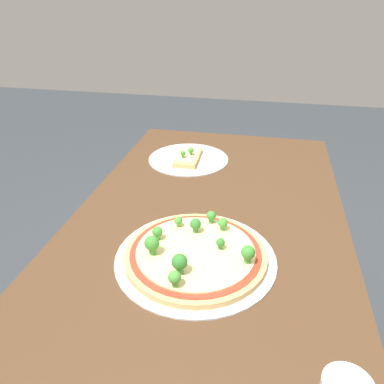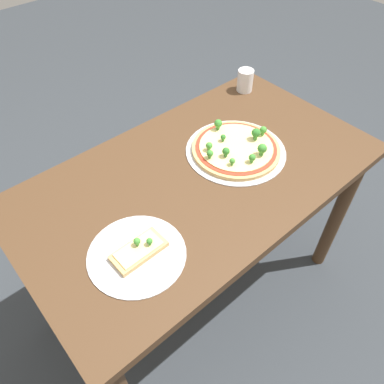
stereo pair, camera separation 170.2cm
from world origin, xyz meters
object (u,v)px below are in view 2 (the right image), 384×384
at_px(pizza_tray_whole, 235,148).
at_px(drinking_cup, 245,80).
at_px(pizza_tray_slice, 138,253).
at_px(dining_table, 199,195).

height_order(pizza_tray_whole, drinking_cup, drinking_cup).
xyz_separation_m(pizza_tray_whole, pizza_tray_slice, (-0.53, -0.13, -0.01)).
bearing_deg(drinking_cup, pizza_tray_whole, -140.94).
relative_size(dining_table, drinking_cup, 13.43).
relative_size(dining_table, pizza_tray_whole, 3.49).
distance_m(dining_table, drinking_cup, 0.59).
height_order(pizza_tray_slice, drinking_cup, drinking_cup).
height_order(dining_table, pizza_tray_slice, pizza_tray_slice).
height_order(dining_table, pizza_tray_whole, pizza_tray_whole).
relative_size(pizza_tray_slice, drinking_cup, 2.98).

